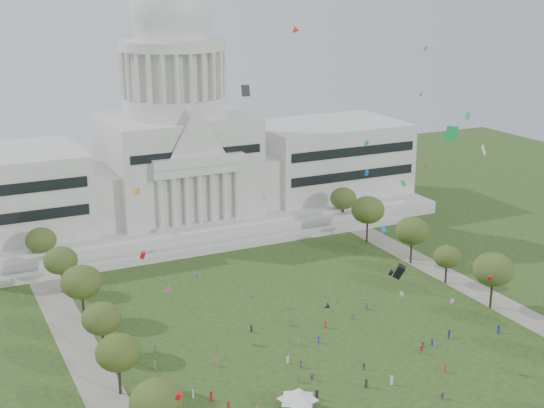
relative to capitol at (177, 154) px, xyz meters
The scene contains 27 objects.
ground 115.76m from the capitol, 90.00° to the right, with size 400.00×400.00×0.00m, color #29441A.
capitol is the anchor object (origin of this frame).
path_left 98.93m from the capitol, 119.87° to the right, with size 8.00×160.00×0.04m, color gray.
path_right 98.93m from the capitol, 60.13° to the right, with size 8.00×160.00×0.04m, color gray.
row_tree_l_1 125.32m from the capitol, 110.71° to the right, with size 8.86×8.86×12.59m.
row_tree_l_2 107.19m from the capitol, 115.07° to the right, with size 8.42×8.42×11.97m.
row_tree_r_2 106.56m from the capitol, 65.33° to the right, with size 9.55×9.55×13.58m.
row_tree_l_3 92.14m from the capitol, 118.96° to the right, with size 8.12×8.12×11.55m.
row_tree_r_3 91.98m from the capitol, 60.70° to the right, with size 7.01×7.01×9.98m.
row_tree_l_4 76.50m from the capitol, 125.78° to the right, with size 9.29×9.29×13.21m.
row_tree_r_4 78.81m from the capitol, 54.84° to the right, with size 9.19×9.19×13.06m.
row_tree_l_5 63.64m from the capitol, 136.72° to the right, with size 8.33×8.33×11.85m.
row_tree_r_5 62.67m from the capitol, 44.94° to the right, with size 9.82×9.82×13.96m.
row_tree_l_6 54.69m from the capitol, 152.45° to the right, with size 8.19×8.19×11.64m.
row_tree_r_6 54.32m from the capitol, 28.99° to the right, with size 8.42×8.42×11.97m.
event_tent 119.02m from the capitol, 98.77° to the right, with size 9.22×9.22×4.24m.
person_0 115.48m from the capitol, 71.22° to the right, with size 0.92×0.60×1.88m, color navy.
person_2 109.89m from the capitol, 76.50° to the right, with size 0.95×0.59×1.95m, color navy.
person_3 110.92m from the capitol, 81.80° to the right, with size 1.20×0.62×1.86m, color #B21E1E.
person_4 110.60m from the capitol, 89.49° to the right, with size 0.90×0.49×1.54m, color #33723F.
person_5 110.07m from the capitol, 95.44° to the right, with size 1.47×0.58×1.59m, color #994C8C.
person_8 104.93m from the capitol, 95.55° to the right, with size 0.81×0.50×1.68m, color #994C8C.
person_9 119.25m from the capitol, 82.68° to the right, with size 1.01×0.52×1.57m, color #B21E1E.
person_10 109.36m from the capitol, 80.64° to the right, with size 0.82×0.45×1.40m, color #4C4C51.
person_11 126.33m from the capitol, 86.27° to the right, with size 1.42×0.56×1.53m, color #994C8C.
distant_crowd 101.90m from the capitol, 98.31° to the right, with size 61.56×33.59×1.94m.
kite_swarm 108.79m from the capitol, 89.63° to the right, with size 85.98×99.38×63.16m.
Camera 1 is at (-74.45, -108.60, 74.27)m, focal length 50.00 mm.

